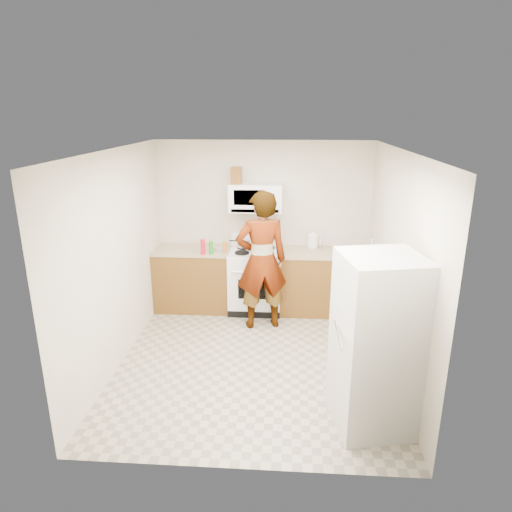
# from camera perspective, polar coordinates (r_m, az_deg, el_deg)

# --- Properties ---
(floor) EXTENTS (3.60, 3.60, 0.00)m
(floor) POSITION_cam_1_polar(r_m,az_deg,el_deg) (5.72, -0.16, -12.74)
(floor) COLOR gray
(floor) RESTS_ON ground
(back_wall) EXTENTS (3.20, 0.02, 2.50)m
(back_wall) POSITION_cam_1_polar(r_m,az_deg,el_deg) (6.92, 0.90, 3.92)
(back_wall) COLOR beige
(back_wall) RESTS_ON floor
(right_wall) EXTENTS (0.02, 3.60, 2.50)m
(right_wall) POSITION_cam_1_polar(r_m,az_deg,el_deg) (5.33, 17.13, -1.12)
(right_wall) COLOR beige
(right_wall) RESTS_ON floor
(cabinet_left) EXTENTS (1.12, 0.62, 0.90)m
(cabinet_left) POSITION_cam_1_polar(r_m,az_deg,el_deg) (7.00, -7.81, -2.93)
(cabinet_left) COLOR brown
(cabinet_left) RESTS_ON floor
(counter_left) EXTENTS (1.14, 0.64, 0.03)m
(counter_left) POSITION_cam_1_polar(r_m,az_deg,el_deg) (6.85, -7.97, 0.73)
(counter_left) COLOR tan
(counter_left) RESTS_ON cabinet_left
(cabinet_right) EXTENTS (0.80, 0.62, 0.90)m
(cabinet_right) POSITION_cam_1_polar(r_m,az_deg,el_deg) (6.87, 6.41, -3.29)
(cabinet_right) COLOR brown
(cabinet_right) RESTS_ON floor
(counter_right) EXTENTS (0.82, 0.64, 0.03)m
(counter_right) POSITION_cam_1_polar(r_m,az_deg,el_deg) (6.71, 6.55, 0.43)
(counter_right) COLOR tan
(counter_right) RESTS_ON cabinet_right
(gas_range) EXTENTS (0.76, 0.65, 1.13)m
(gas_range) POSITION_cam_1_polar(r_m,az_deg,el_deg) (6.86, -0.11, -2.90)
(gas_range) COLOR white
(gas_range) RESTS_ON floor
(microwave) EXTENTS (0.76, 0.38, 0.40)m
(microwave) POSITION_cam_1_polar(r_m,az_deg,el_deg) (6.65, -0.03, 7.33)
(microwave) COLOR white
(microwave) RESTS_ON back_wall
(person) EXTENTS (0.79, 0.62, 1.93)m
(person) POSITION_cam_1_polar(r_m,az_deg,el_deg) (6.16, 0.70, -0.59)
(person) COLOR tan
(person) RESTS_ON floor
(fridge) EXTENTS (0.82, 0.82, 1.70)m
(fridge) POSITION_cam_1_polar(r_m,az_deg,el_deg) (4.42, 14.78, -10.56)
(fridge) COLOR #BBBAB7
(fridge) RESTS_ON floor
(kettle) EXTENTS (0.19, 0.19, 0.20)m
(kettle) POSITION_cam_1_polar(r_m,az_deg,el_deg) (6.89, 7.12, 1.89)
(kettle) COLOR white
(kettle) RESTS_ON counter_right
(jug) EXTENTS (0.16, 0.16, 0.24)m
(jug) POSITION_cam_1_polar(r_m,az_deg,el_deg) (6.58, -2.46, 10.03)
(jug) COLOR brown
(jug) RESTS_ON microwave
(saucepan) EXTENTS (0.25, 0.25, 0.11)m
(saucepan) POSITION_cam_1_polar(r_m,az_deg,el_deg) (6.82, -1.56, 1.61)
(saucepan) COLOR silver
(saucepan) RESTS_ON gas_range
(tray) EXTENTS (0.29, 0.23, 0.05)m
(tray) POSITION_cam_1_polar(r_m,az_deg,el_deg) (6.58, 0.59, 0.54)
(tray) COLOR silver
(tray) RESTS_ON gas_range
(bottle_spray) EXTENTS (0.07, 0.07, 0.22)m
(bottle_spray) POSITION_cam_1_polar(r_m,az_deg,el_deg) (6.54, -6.66, 1.14)
(bottle_spray) COLOR red
(bottle_spray) RESTS_ON counter_left
(bottle_hot_sauce) EXTENTS (0.06, 0.06, 0.15)m
(bottle_hot_sauce) POSITION_cam_1_polar(r_m,az_deg,el_deg) (6.64, -3.94, 1.15)
(bottle_hot_sauce) COLOR #CF6117
(bottle_hot_sauce) RESTS_ON counter_left
(bottle_green_cap) EXTENTS (0.08, 0.08, 0.19)m
(bottle_green_cap) POSITION_cam_1_polar(r_m,az_deg,el_deg) (6.55, -5.66, 1.05)
(bottle_green_cap) COLOR #1B8117
(bottle_green_cap) RESTS_ON counter_left
(pot_lid) EXTENTS (0.27, 0.27, 0.01)m
(pot_lid) POSITION_cam_1_polar(r_m,az_deg,el_deg) (6.73, -5.10, 0.74)
(pot_lid) COLOR white
(pot_lid) RESTS_ON counter_left
(broom) EXTENTS (0.22, 0.19, 1.24)m
(broom) POSITION_cam_1_polar(r_m,az_deg,el_deg) (6.59, 14.57, -3.02)
(broom) COLOR silver
(broom) RESTS_ON floor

